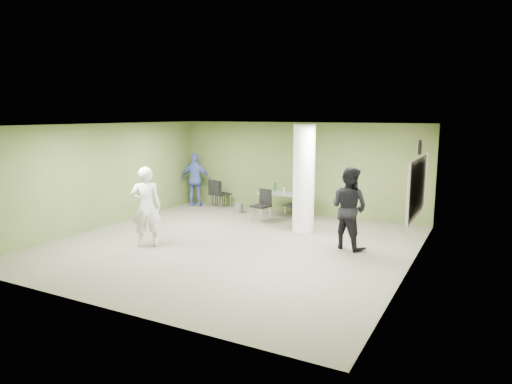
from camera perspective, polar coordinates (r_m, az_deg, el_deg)
The scene contains 17 objects.
floor at distance 10.84m, azimuth -3.07°, elevation -6.60°, with size 8.00×8.00×0.00m, color #515240.
ceiling at distance 10.41m, azimuth -3.21°, elevation 8.36°, with size 8.00×8.00×0.00m, color white.
wall_back at distance 14.09m, azimuth 5.23°, elevation 2.97°, with size 8.00×0.02×2.80m, color #4C5A2A.
wall_left at distance 13.03m, azimuth -18.44°, elevation 1.97°, with size 0.02×8.00×2.80m, color #4C5A2A.
wall_right_cream at distance 9.18m, azimuth 18.85°, elevation -1.13°, with size 0.02×8.00×2.80m, color beige.
column at distance 11.88m, azimuth 5.99°, elevation 1.71°, with size 0.56×0.56×2.80m, color silver.
whiteboard at distance 10.35m, azimuth 19.51°, elevation 0.57°, with size 0.05×2.30×1.30m.
wall_clock at distance 10.25m, azimuth 19.78°, elevation 5.27°, with size 0.06×0.32×0.32m.
folding_table at distance 13.60m, azimuth 3.56°, elevation -0.34°, with size 1.60×0.87×0.97m.
wastebasket at distance 14.22m, azimuth -2.14°, elevation -2.05°, with size 0.26×0.26×0.30m, color #4C4C4C.
chair_back_left at distance 15.03m, azimuth -5.01°, elevation 0.06°, with size 0.49×0.49×0.91m.
chair_back_right at distance 15.00m, azimuth -4.49°, elevation 0.04°, with size 0.59×0.59×0.91m.
chair_table_left at distance 13.05m, azimuth 0.83°, elevation -1.34°, with size 0.57×0.57×0.93m.
chair_table_right at distance 13.41m, azimuth 4.90°, elevation -1.31°, with size 0.55×0.55×0.84m.
woman_white at distance 10.80m, azimuth -13.57°, elevation -1.82°, with size 0.68×0.45×1.87m, color silver.
man_black at distance 10.56m, azimuth 11.54°, elevation -1.96°, with size 0.91×0.71×1.88m, color black.
man_blue at distance 15.27m, azimuth -7.55°, elevation 1.52°, with size 1.04×0.44×1.78m, color #3F529D.
Camera 1 is at (5.34, -8.93, 3.04)m, focal length 32.00 mm.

